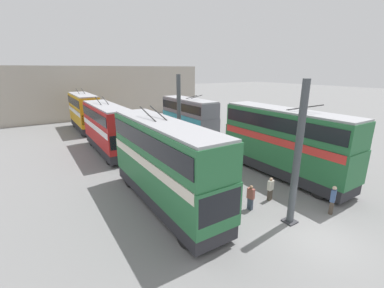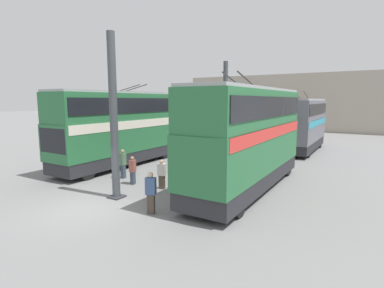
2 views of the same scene
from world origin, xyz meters
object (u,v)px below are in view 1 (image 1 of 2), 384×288
at_px(bus_left_near, 284,139).
at_px(bus_left_far, 189,116).
at_px(person_aisle_midway, 251,197).
at_px(bus_right_mid, 107,126).
at_px(person_by_right_row, 225,197).
at_px(oil_drum, 226,161).
at_px(person_aisle_foreground, 270,188).
at_px(bus_right_far, 84,110).
at_px(bus_right_near, 164,159).
at_px(person_by_left_row, 333,199).

bearing_deg(bus_left_near, bus_left_far, 0.00).
bearing_deg(person_aisle_midway, bus_left_near, 7.72).
height_order(bus_right_mid, person_by_right_row, bus_right_mid).
bearing_deg(oil_drum, person_aisle_foreground, 165.57).
height_order(bus_left_near, oil_drum, bus_left_near).
bearing_deg(bus_right_far, person_aisle_midway, -171.69).
xyz_separation_m(bus_right_near, person_by_left_row, (-6.16, -7.63, -2.06)).
xyz_separation_m(bus_left_far, oil_drum, (-9.79, 2.27, -2.28)).
xyz_separation_m(bus_left_far, bus_right_near, (-13.02, 9.81, 0.28)).
distance_m(bus_left_near, bus_left_far, 13.85).
bearing_deg(person_aisle_midway, person_aisle_foreground, -10.52).
relative_size(bus_left_near, bus_right_far, 1.20).
bearing_deg(bus_right_mid, person_aisle_midway, -165.79).
height_order(bus_right_near, person_by_left_row, bus_right_near).
distance_m(bus_left_near, person_by_right_row, 7.70).
height_order(bus_left_near, bus_right_near, bus_left_near).
height_order(bus_left_far, bus_right_mid, bus_right_mid).
bearing_deg(person_by_right_row, person_aisle_midway, -38.08).
bearing_deg(person_aisle_foreground, person_by_left_row, -159.98).
bearing_deg(person_by_left_row, oil_drum, 160.77).
relative_size(bus_right_near, person_by_left_row, 6.10).
height_order(bus_left_near, person_by_right_row, bus_left_near).
height_order(bus_right_mid, person_aisle_foreground, bus_right_mid).
bearing_deg(bus_left_far, person_by_left_row, 173.52).
distance_m(person_by_left_row, person_aisle_foreground, 3.50).
height_order(bus_left_far, bus_right_near, bus_right_near).
xyz_separation_m(person_aisle_foreground, oil_drum, (6.35, -1.64, -0.39)).
xyz_separation_m(person_by_left_row, oil_drum, (9.40, 0.09, -0.51)).
distance_m(person_by_right_row, oil_drum, 7.64).
bearing_deg(person_by_right_row, bus_right_near, 123.66).
distance_m(bus_left_near, bus_right_far, 26.82).
distance_m(bus_right_mid, person_aisle_foreground, 16.84).
relative_size(bus_right_far, oil_drum, 10.57).
xyz_separation_m(bus_left_far, person_aisle_midway, (-16.29, 5.80, -1.89)).
distance_m(bus_left_far, person_aisle_foreground, 16.71).
relative_size(bus_left_near, oil_drum, 12.70).
distance_m(bus_left_near, person_aisle_foreground, 5.03).
xyz_separation_m(bus_right_near, bus_right_far, (24.14, 0.00, -0.20)).
bearing_deg(bus_right_far, bus_right_near, 180.00).
bearing_deg(bus_left_far, person_aisle_midway, 160.40).
bearing_deg(person_by_right_row, oil_drum, 38.00).
height_order(bus_left_near, bus_right_far, bus_left_near).
height_order(bus_right_mid, oil_drum, bus_right_mid).
distance_m(bus_left_far, oil_drum, 10.30).
relative_size(bus_right_far, person_aisle_midway, 5.73).
bearing_deg(bus_left_far, bus_left_near, -180.00).
bearing_deg(person_aisle_midway, person_by_left_row, -53.76).
distance_m(person_by_left_row, oil_drum, 9.41).
distance_m(bus_left_far, bus_right_near, 16.31).
xyz_separation_m(bus_right_far, person_by_right_row, (-26.71, -2.60, -1.87)).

